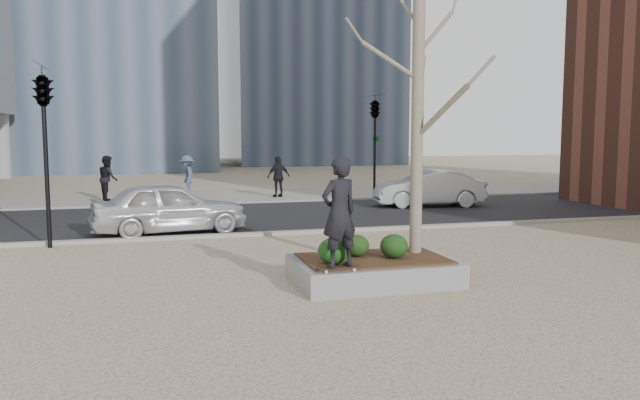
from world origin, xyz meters
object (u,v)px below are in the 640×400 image
object	(u,v)px
skateboard	(339,269)
police_car	(169,208)
planter	(373,271)
skateboarder	(339,212)

from	to	relation	value
skateboard	police_car	world-z (taller)	police_car
planter	police_car	world-z (taller)	police_car
skateboarder	police_car	xyz separation A→B (m)	(-2.59, 7.80, -0.73)
planter	police_car	bearing A→B (deg)	116.77
skateboard	police_car	size ratio (longest dim) A/B	0.18
planter	skateboarder	size ratio (longest dim) A/B	1.56
planter	skateboarder	distance (m)	1.77
skateboard	planter	bearing A→B (deg)	38.37
skateboard	police_car	bearing A→B (deg)	106.32
skateboard	skateboarder	world-z (taller)	skateboarder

